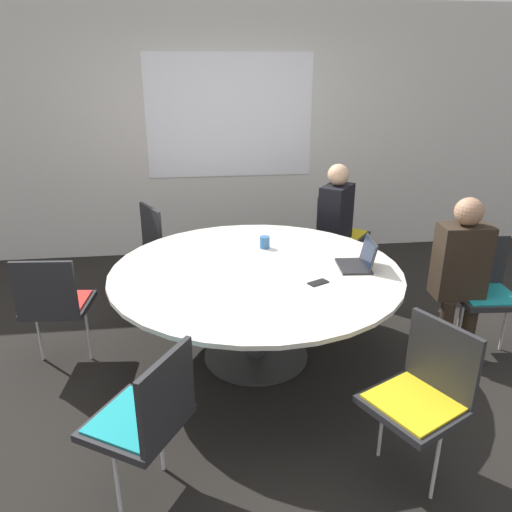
% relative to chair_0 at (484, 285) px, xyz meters
% --- Properties ---
extents(ground_plane, '(16.00, 16.00, 0.00)m').
position_rel_chair_0_xyz_m(ground_plane, '(-1.73, 0.06, -0.53)').
color(ground_plane, black).
extents(wall_back, '(8.00, 0.07, 2.70)m').
position_rel_chair_0_xyz_m(wall_back, '(-1.73, 2.40, 0.82)').
color(wall_back, silver).
rests_on(wall_back, ground_plane).
extents(conference_table, '(2.08, 2.08, 0.72)m').
position_rel_chair_0_xyz_m(conference_table, '(-1.73, 0.06, 0.09)').
color(conference_table, '#333333').
rests_on(conference_table, ground_plane).
extents(chair_0, '(0.47, 0.45, 0.88)m').
position_rel_chair_0_xyz_m(chair_0, '(0.00, 0.00, 0.00)').
color(chair_0, '#262628').
rests_on(chair_0, ground_plane).
extents(chair_1, '(0.60, 0.61, 0.88)m').
position_rel_chair_0_xyz_m(chair_1, '(-0.72, 1.47, 0.00)').
color(chair_1, '#262628').
rests_on(chair_1, ground_plane).
extents(chair_2, '(0.57, 0.58, 0.88)m').
position_rel_chair_0_xyz_m(chair_2, '(-2.44, 1.31, 0.00)').
color(chair_2, '#262628').
rests_on(chair_2, ground_plane).
extents(chair_3, '(0.48, 0.46, 0.88)m').
position_rel_chair_0_xyz_m(chair_3, '(-3.16, 0.13, 0.00)').
color(chair_3, '#262628').
rests_on(chair_3, ground_plane).
extents(chair_4, '(0.59, 0.59, 0.88)m').
position_rel_chair_0_xyz_m(chair_4, '(-2.42, -1.19, 0.00)').
color(chair_4, '#262628').
rests_on(chair_4, ground_plane).
extents(chair_5, '(0.57, 0.58, 0.88)m').
position_rel_chair_0_xyz_m(chair_5, '(-1.02, -1.18, 0.00)').
color(chair_5, '#262628').
rests_on(chair_5, ground_plane).
extents(person_0, '(0.38, 0.28, 1.23)m').
position_rel_chair_0_xyz_m(person_0, '(-0.25, -0.06, 0.19)').
color(person_0, '#2D2319').
rests_on(person_0, ground_plane).
extents(person_1, '(0.39, 0.42, 1.23)m').
position_rel_chair_0_xyz_m(person_1, '(-0.80, 1.23, 0.19)').
color(person_1, black).
rests_on(person_1, ground_plane).
extents(laptop, '(0.26, 0.31, 0.21)m').
position_rel_chair_0_xyz_m(laptop, '(-0.99, 0.01, 0.25)').
color(laptop, '#232326').
rests_on(laptop, conference_table).
extents(coffee_cup, '(0.08, 0.08, 0.09)m').
position_rel_chair_0_xyz_m(coffee_cup, '(-1.61, 0.48, 0.24)').
color(coffee_cup, '#33669E').
rests_on(coffee_cup, conference_table).
extents(cell_phone, '(0.16, 0.13, 0.01)m').
position_rel_chair_0_xyz_m(cell_phone, '(-1.35, -0.23, 0.19)').
color(cell_phone, black).
rests_on(cell_phone, conference_table).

